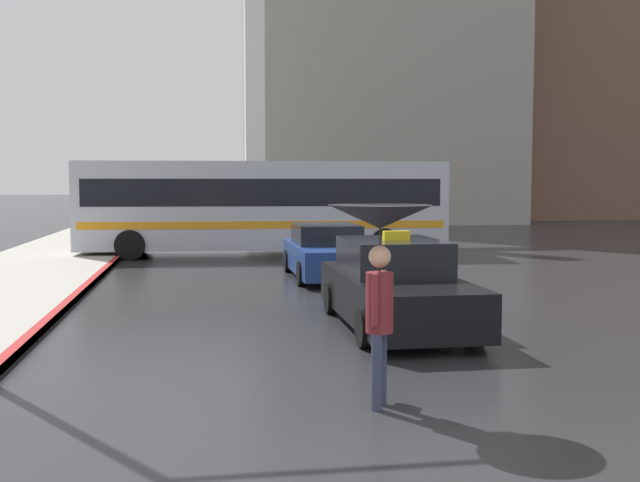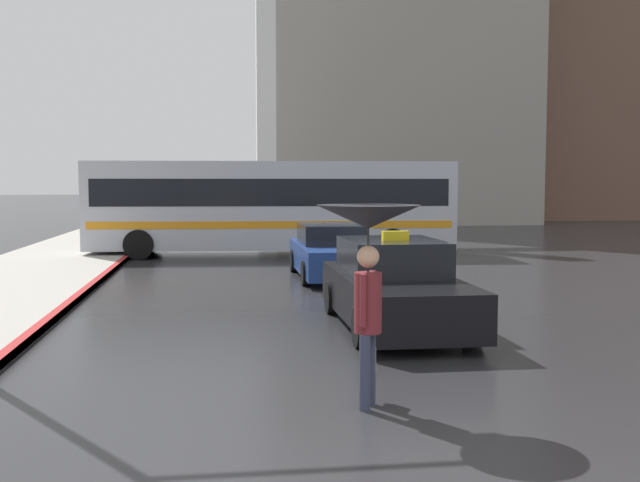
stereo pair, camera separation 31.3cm
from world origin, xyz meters
name	(u,v)px [view 2 (the right image)]	position (x,y,z in m)	size (l,w,h in m)	color
taxi	(394,287)	(1.63, 6.63, 0.67)	(1.91, 4.73, 1.63)	black
sedan_red	(333,253)	(1.58, 13.29, 0.63)	(1.91, 4.55, 1.36)	navy
city_bus	(271,204)	(0.44, 19.42, 1.74)	(12.16, 3.23, 3.12)	#B2B7C1
pedestrian_with_umbrella	(368,242)	(0.29, 2.20, 1.81)	(1.12, 1.12, 2.20)	#2D3347
traffic_light	(47,35)	(-3.56, 5.00, 4.42)	(3.78, 0.38, 6.40)	black
monument_cross	(265,15)	(0.93, 29.95, 10.25)	(7.95, 0.90, 18.07)	white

